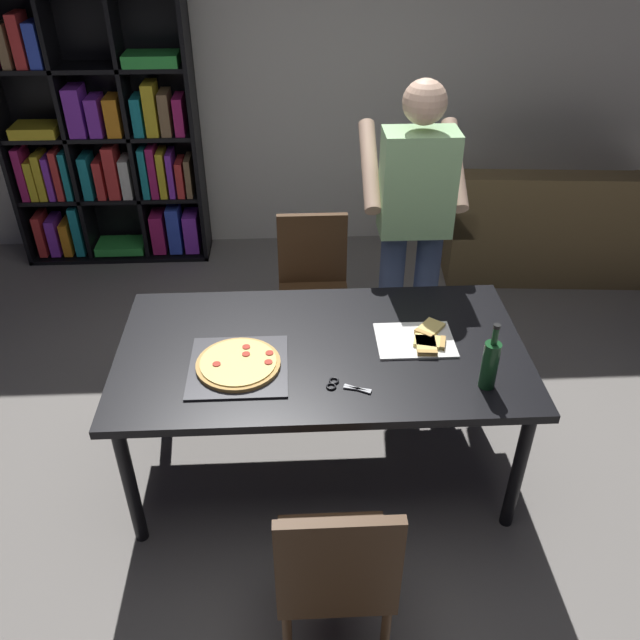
{
  "coord_description": "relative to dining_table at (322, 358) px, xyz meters",
  "views": [
    {
      "loc": [
        -0.12,
        -2.39,
        2.55
      ],
      "look_at": [
        0.0,
        0.15,
        0.8
      ],
      "focal_mm": 36.58,
      "sensor_mm": 36.0,
      "label": 1
    }
  ],
  "objects": [
    {
      "name": "ground_plane",
      "position": [
        0.0,
        0.0,
        -0.69
      ],
      "size": [
        12.0,
        12.0,
        0.0
      ],
      "primitive_type": "plane",
      "color": "gray"
    },
    {
      "name": "back_wall",
      "position": [
        0.0,
        2.6,
        0.71
      ],
      "size": [
        6.4,
        0.1,
        2.8
      ],
      "primitive_type": "cube",
      "color": "silver",
      "rests_on": "ground_plane"
    },
    {
      "name": "dining_table",
      "position": [
        0.0,
        0.0,
        0.0
      ],
      "size": [
        1.87,
        1.01,
        0.75
      ],
      "color": "black",
      "rests_on": "ground_plane"
    },
    {
      "name": "chair_near_camera",
      "position": [
        -0.0,
        -0.99,
        -0.17
      ],
      "size": [
        0.42,
        0.42,
        0.9
      ],
      "color": "#472D19",
      "rests_on": "ground_plane"
    },
    {
      "name": "chair_far_side",
      "position": [
        0.0,
        0.99,
        -0.17
      ],
      "size": [
        0.42,
        0.42,
        0.9
      ],
      "color": "#472D19",
      "rests_on": "ground_plane"
    },
    {
      "name": "couch",
      "position": [
        1.9,
        1.99,
        -0.38
      ],
      "size": [
        1.76,
        0.98,
        0.85
      ],
      "color": "brown",
      "rests_on": "ground_plane"
    },
    {
      "name": "bookshelf",
      "position": [
        -1.49,
        2.37,
        0.21
      ],
      "size": [
        1.4,
        0.35,
        1.95
      ],
      "color": "black",
      "rests_on": "ground_plane"
    },
    {
      "name": "person_serving_pizza",
      "position": [
        0.54,
        0.77,
        0.31
      ],
      "size": [
        0.55,
        0.54,
        1.75
      ],
      "color": "#38476B",
      "rests_on": "ground_plane"
    },
    {
      "name": "pepperoni_pizza_on_tray",
      "position": [
        -0.37,
        -0.13,
        0.08
      ],
      "size": [
        0.43,
        0.43,
        0.04
      ],
      "color": "#2D2D33",
      "rests_on": "dining_table"
    },
    {
      "name": "pizza_slices_on_towel",
      "position": [
        0.46,
        0.02,
        0.08
      ],
      "size": [
        0.36,
        0.29,
        0.03
      ],
      "color": "white",
      "rests_on": "dining_table"
    },
    {
      "name": "wine_bottle",
      "position": [
        0.69,
        -0.3,
        0.18
      ],
      "size": [
        0.07,
        0.07,
        0.32
      ],
      "color": "#194723",
      "rests_on": "dining_table"
    },
    {
      "name": "kitchen_scissors",
      "position": [
        0.07,
        -0.28,
        0.07
      ],
      "size": [
        0.2,
        0.12,
        0.01
      ],
      "color": "silver",
      "rests_on": "dining_table"
    }
  ]
}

